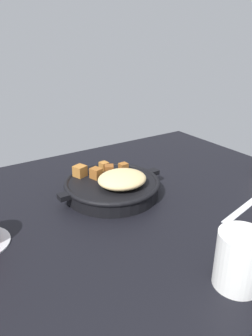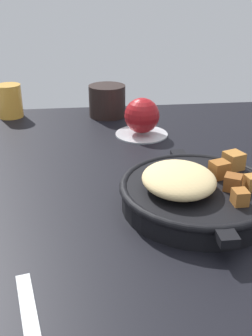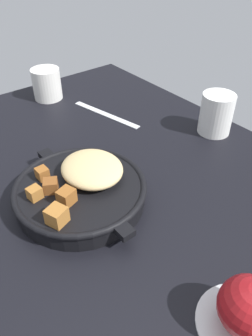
{
  "view_description": "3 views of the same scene",
  "coord_description": "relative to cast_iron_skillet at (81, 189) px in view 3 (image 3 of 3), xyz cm",
  "views": [
    {
      "loc": [
        34.4,
        55.46,
        37.03
      ],
      "look_at": [
        -3.29,
        -2.24,
        7.91
      ],
      "focal_mm": 34.35,
      "sensor_mm": 36.0,
      "label": 1
    },
    {
      "loc": [
        -51.86,
        10.87,
        30.88
      ],
      "look_at": [
        2.9,
        4.58,
        4.96
      ],
      "focal_mm": 42.58,
      "sensor_mm": 36.0,
      "label": 2
    },
    {
      "loc": [
        36.8,
        -25.77,
        40.75
      ],
      "look_at": [
        2.01,
        1.83,
        5.98
      ],
      "focal_mm": 34.8,
      "sensor_mm": 36.0,
      "label": 3
    }
  ],
  "objects": [
    {
      "name": "cast_iron_skillet",
      "position": [
        0.0,
        0.0,
        0.0
      ],
      "size": [
        27.72,
        23.4,
        6.92
      ],
      "color": "black",
      "rests_on": "ground_plane"
    },
    {
      "name": "butter_knife",
      "position": [
        -23.07,
        21.67,
        -2.5
      ],
      "size": [
        20.83,
        6.11,
        0.36
      ],
      "primitive_type": "cube",
      "rotation": [
        0.0,
        0.0,
        0.22
      ],
      "color": "silver",
      "rests_on": "ground_plane"
    },
    {
      "name": "white_creamer_pitcher",
      "position": [
        -0.59,
        36.81,
        2.04
      ],
      "size": [
        7.44,
        7.44,
        9.45
      ],
      "primitive_type": "cylinder",
      "color": "white",
      "rests_on": "ground_plane"
    },
    {
      "name": "ground_plane",
      "position": [
        1.56,
        5.33,
        -3.88
      ],
      "size": [
        105.81,
        77.59,
        2.4
      ],
      "primitive_type": "cube",
      "color": "black"
    },
    {
      "name": "saucer_plate",
      "position": [
        31.78,
        3.3,
        -2.38
      ],
      "size": [
        11.58,
        11.58,
        0.6
      ],
      "primitive_type": "cylinder",
      "color": "#B7BABF",
      "rests_on": "ground_plane"
    },
    {
      "name": "ceramic_mug_white",
      "position": [
        -40.8,
        14.79,
        1.48
      ],
      "size": [
        7.66,
        7.66,
        8.33
      ],
      "primitive_type": "cylinder",
      "color": "silver",
      "rests_on": "ground_plane"
    },
    {
      "name": "red_apple",
      "position": [
        31.78,
        3.3,
        1.75
      ],
      "size": [
        7.67,
        7.67,
        7.67
      ],
      "primitive_type": "sphere",
      "color": "maroon",
      "rests_on": "saucer_plate"
    }
  ]
}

